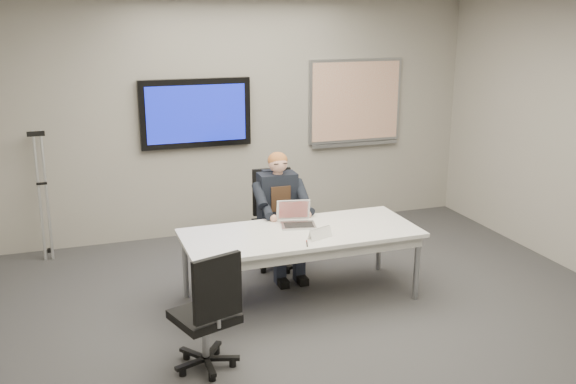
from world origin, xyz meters
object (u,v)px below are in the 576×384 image
object	(u,v)px
conference_table	(301,239)
office_chair_near	(208,333)
office_chair_far	(276,237)
seated_person	(282,227)
laptop	(296,219)

from	to	relation	value
conference_table	office_chair_near	bearing A→B (deg)	-139.29
office_chair_far	office_chair_near	world-z (taller)	office_chair_far
office_chair_far	seated_person	xyz separation A→B (m)	(-0.00, -0.24, 0.19)
office_chair_far	seated_person	bearing A→B (deg)	-86.57
office_chair_far	laptop	world-z (taller)	office_chair_far
seated_person	conference_table	bearing A→B (deg)	-91.42
office_chair_far	laptop	xyz separation A→B (m)	(-0.01, -0.67, 0.41)
office_chair_far	seated_person	distance (m)	0.31
office_chair_near	laptop	xyz separation A→B (m)	(1.12, 1.16, 0.43)
office_chair_far	laptop	distance (m)	0.79
conference_table	office_chair_far	world-z (taller)	office_chair_far
conference_table	laptop	distance (m)	0.24
conference_table	office_chair_far	size ratio (longest dim) A/B	2.13
laptop	office_chair_far	bearing A→B (deg)	101.51
seated_person	laptop	bearing A→B (deg)	-89.27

